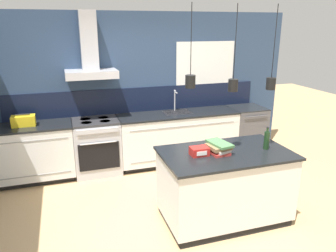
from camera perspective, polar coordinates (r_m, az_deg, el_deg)
ground_plane at (r=4.41m, az=1.39°, el=-15.42°), size 16.00×16.00×0.00m
wall_back at (r=5.72m, az=-5.58°, el=6.81°), size 5.60×2.39×2.60m
counter_run_left at (r=5.56m, az=-22.23°, el=-4.31°), size 1.21×0.64×0.91m
counter_run_sink at (r=5.84m, az=1.71°, el=-1.96°), size 2.13×0.64×1.29m
oven_range at (r=5.55m, az=-12.28°, el=-3.48°), size 0.74×0.66×0.91m
dishwasher at (r=6.41m, az=13.31°, el=-0.74°), size 0.62×0.65×0.91m
kitchen_island at (r=4.21m, az=9.78°, el=-10.20°), size 1.57×0.93×0.91m
bottle_on_island at (r=4.20m, az=16.80°, el=-2.31°), size 0.07×0.07×0.29m
book_stack at (r=3.96m, az=8.86°, el=-3.71°), size 0.28×0.37×0.13m
red_supply_box at (r=3.87m, az=5.47°, el=-4.39°), size 0.21×0.15×0.10m
yellow_toolbox at (r=5.41m, az=-23.87°, el=0.84°), size 0.34×0.18×0.19m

